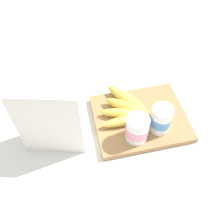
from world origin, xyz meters
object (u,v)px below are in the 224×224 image
(cutting_board, at_px, (140,118))
(cereal_box, at_px, (51,118))
(banana_bunch, at_px, (127,109))
(yogurt_cup_front, at_px, (161,119))
(yogurt_cup_back, at_px, (137,129))

(cutting_board, xyz_separation_m, cereal_box, (0.28, 0.03, 0.11))
(cutting_board, distance_m, banana_bunch, 0.06)
(cutting_board, height_order, banana_bunch, banana_bunch)
(cutting_board, relative_size, banana_bunch, 1.59)
(cutting_board, xyz_separation_m, yogurt_cup_front, (-0.04, 0.06, 0.06))
(cereal_box, distance_m, banana_bunch, 0.26)
(cereal_box, relative_size, yogurt_cup_back, 2.76)
(banana_bunch, bearing_deg, cereal_box, 12.90)
(yogurt_cup_back, height_order, banana_bunch, yogurt_cup_back)
(cutting_board, xyz_separation_m, yogurt_cup_back, (0.04, 0.08, 0.06))
(cutting_board, xyz_separation_m, banana_bunch, (0.04, -0.03, 0.03))
(cutting_board, distance_m, yogurt_cup_back, 0.10)
(banana_bunch, bearing_deg, cutting_board, 145.54)
(yogurt_cup_front, bearing_deg, banana_bunch, -46.09)
(cereal_box, relative_size, banana_bunch, 1.29)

